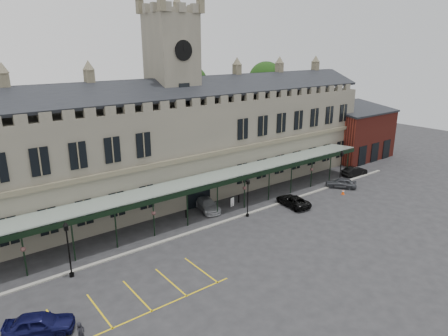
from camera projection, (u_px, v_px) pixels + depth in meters
ground at (261, 239)px, 39.80m from camera, size 140.00×140.00×0.00m
station_building at (175, 146)px, 49.90m from camera, size 60.00×10.36×17.30m
clock_tower at (173, 92)px, 48.03m from camera, size 5.60×5.60×24.80m
canopy at (216, 196)px, 44.72m from camera, size 50.00×4.10×4.30m
brick_annex at (355, 133)px, 68.35m from camera, size 12.40×8.36×9.23m
kerb at (227, 221)px, 43.93m from camera, size 60.00×0.40×0.12m
parking_markings at (140, 299)px, 30.44m from camera, size 16.00×6.00×0.01m
tree_behind_mid at (188, 86)px, 59.61m from camera, size 6.00×6.00×16.00m
tree_behind_right at (266, 80)px, 69.01m from camera, size 6.00×6.00×16.00m
lamp_post_left at (68, 245)px, 32.52m from camera, size 0.47×0.47×4.99m
lamp_post_mid at (248, 194)px, 44.38m from camera, size 0.43×0.43×4.55m
lamp_post_right at (341, 165)px, 54.19m from camera, size 0.48×0.48×5.04m
traffic_cone at (343, 192)px, 51.78m from camera, size 0.43×0.43×0.68m
sign_board at (232, 202)px, 47.86m from camera, size 0.63×0.18×1.08m
bollard_left at (186, 214)px, 44.69m from camera, size 0.17×0.17×0.94m
bollard_right at (239, 199)px, 49.08m from camera, size 0.17×0.17×0.98m
car_left_a at (39, 324)px, 26.53m from camera, size 4.82×3.55×1.53m
car_taxi at (207, 204)px, 46.74m from camera, size 2.98×5.08×1.38m
car_van at (293, 201)px, 47.94m from camera, size 2.64×4.88×1.30m
car_right_a at (341, 183)px, 54.15m from camera, size 3.70×4.23×1.38m
car_right_b at (354, 171)px, 59.22m from camera, size 4.29×2.00×1.36m
person_a at (81, 334)px, 25.39m from camera, size 0.77×0.72×1.77m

